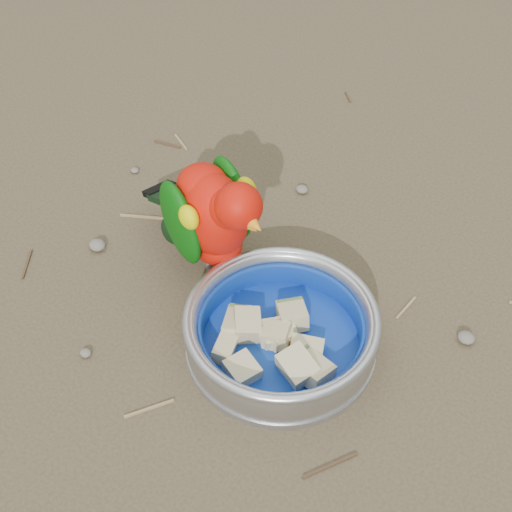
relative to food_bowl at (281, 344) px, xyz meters
The scene contains 6 objects.
ground 0.08m from the food_bowl, 131.44° to the left, with size 60.00×60.00×0.00m, color brown.
food_bowl is the anchor object (origin of this frame).
bowl_wall 0.03m from the food_bowl, ahead, with size 0.23×0.23×0.04m, color #B2B2BA, non-canonical shape.
fruit_wedges 0.02m from the food_bowl, 153.43° to the left, with size 0.14×0.14×0.03m, color #CEBC8C, non-canonical shape.
lory_parrot 0.17m from the food_bowl, 158.55° to the left, with size 0.11×0.22×0.18m, color red, non-canonical shape.
ground_debris 0.16m from the food_bowl, 120.85° to the left, with size 0.90×0.80×0.01m, color #9D7E52, non-canonical shape.
Camera 1 is at (0.36, -0.55, 0.77)m, focal length 55.00 mm.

